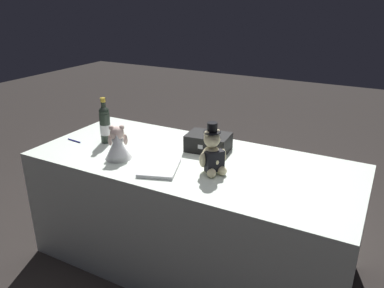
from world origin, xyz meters
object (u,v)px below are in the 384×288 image
at_px(gift_case_black, 208,142).
at_px(guestbook, 159,168).
at_px(signing_pen, 74,141).
at_px(teddy_bear_groom, 213,154).
at_px(teddy_bear_bride, 118,145).
at_px(champagne_bottle, 105,124).

bearing_deg(gift_case_black, guestbook, -106.88).
xyz_separation_m(signing_pen, gift_case_black, (0.88, 0.29, 0.05)).
bearing_deg(guestbook, teddy_bear_groom, 1.97).
bearing_deg(teddy_bear_bride, guestbook, -1.55).
bearing_deg(guestbook, gift_case_black, 53.98).
distance_m(teddy_bear_groom, guestbook, 0.32).
height_order(champagne_bottle, signing_pen, champagne_bottle).
bearing_deg(teddy_bear_bride, signing_pen, 168.83).
xyz_separation_m(teddy_bear_groom, teddy_bear_bride, (-0.58, -0.10, -0.02)).
distance_m(teddy_bear_bride, guestbook, 0.31).
bearing_deg(teddy_bear_bride, gift_case_black, 42.54).
xyz_separation_m(champagne_bottle, gift_case_black, (0.67, 0.20, -0.08)).
distance_m(gift_case_black, guestbook, 0.41).
relative_size(teddy_bear_bride, signing_pen, 1.69).
bearing_deg(champagne_bottle, teddy_bear_groom, -5.72).
height_order(teddy_bear_bride, gift_case_black, teddy_bear_bride).
xyz_separation_m(teddy_bear_groom, signing_pen, (-1.04, -0.01, -0.11)).
bearing_deg(signing_pen, teddy_bear_bride, -11.17).
distance_m(teddy_bear_bride, signing_pen, 0.48).
height_order(champagne_bottle, guestbook, champagne_bottle).
xyz_separation_m(teddy_bear_bride, signing_pen, (-0.46, 0.09, -0.09)).
bearing_deg(signing_pen, guestbook, -7.41).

